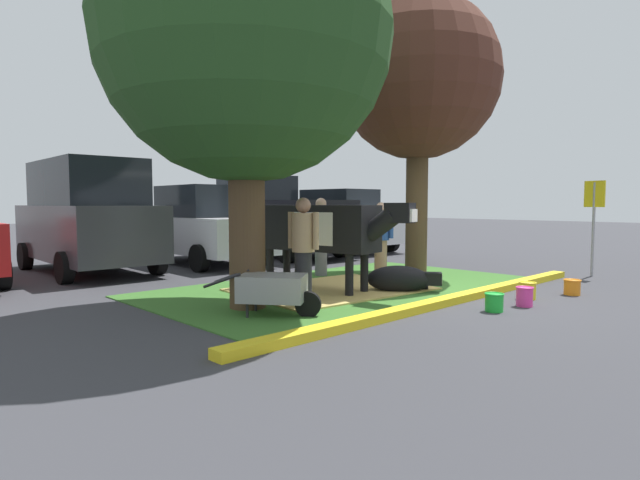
% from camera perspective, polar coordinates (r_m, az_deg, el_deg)
% --- Properties ---
extents(ground_plane, '(80.00, 80.00, 0.00)m').
position_cam_1_polar(ground_plane, '(9.03, 11.91, -5.99)').
color(ground_plane, '#38383D').
extents(grass_island, '(7.33, 4.16, 0.02)m').
position_cam_1_polar(grass_island, '(9.65, 2.92, -5.19)').
color(grass_island, '#386B28').
rests_on(grass_island, ground).
extents(curb_yellow, '(8.53, 0.24, 0.12)m').
position_cam_1_polar(curb_yellow, '(8.30, 14.28, -6.49)').
color(curb_yellow, yellow).
rests_on(curb_yellow, ground).
extents(hay_bedding, '(3.41, 2.68, 0.04)m').
position_cam_1_polar(hay_bedding, '(9.23, 1.30, -5.52)').
color(hay_bedding, tan).
rests_on(hay_bedding, ground).
extents(shade_tree_left, '(4.27, 4.27, 6.13)m').
position_cam_1_polar(shade_tree_left, '(7.99, -8.33, 21.57)').
color(shade_tree_left, '#4C3823').
rests_on(shade_tree_left, ground).
extents(shade_tree_right, '(3.54, 3.54, 6.08)m').
position_cam_1_polar(shade_tree_right, '(11.90, 10.88, 17.11)').
color(shade_tree_right, '#4C3823').
rests_on(shade_tree_right, ground).
extents(cow_holstein, '(1.12, 3.10, 1.58)m').
position_cam_1_polar(cow_holstein, '(9.05, 0.07, 1.28)').
color(cow_holstein, black).
rests_on(cow_holstein, ground).
extents(calf_lying, '(1.06, 1.23, 0.48)m').
position_cam_1_polar(calf_lying, '(9.11, 8.93, -4.34)').
color(calf_lying, black).
rests_on(calf_lying, ground).
extents(person_handler, '(0.34, 0.50, 1.59)m').
position_cam_1_polar(person_handler, '(10.66, 6.78, 0.21)').
color(person_handler, '#9E7F5B').
rests_on(person_handler, ground).
extents(person_visitor_near, '(0.37, 0.43, 1.68)m').
position_cam_1_polar(person_visitor_near, '(10.97, 0.11, 0.64)').
color(person_visitor_near, slate).
rests_on(person_visitor_near, ground).
extents(person_visitor_far, '(0.34, 0.51, 1.65)m').
position_cam_1_polar(person_visitor_far, '(7.67, -1.88, -0.98)').
color(person_visitor_far, black).
rests_on(person_visitor_far, ground).
extents(wheelbarrow, '(1.27, 1.44, 0.63)m').
position_cam_1_polar(wheelbarrow, '(7.15, -5.11, -5.43)').
color(wheelbarrow, gray).
rests_on(wheelbarrow, ground).
extents(parking_sign, '(0.12, 0.44, 2.05)m').
position_cam_1_polar(parking_sign, '(12.41, 28.19, 3.05)').
color(parking_sign, '#99999E').
rests_on(parking_sign, ground).
extents(bucket_green, '(0.28, 0.28, 0.27)m').
position_cam_1_polar(bucket_green, '(7.89, 18.81, -6.53)').
color(bucket_green, green).
rests_on(bucket_green, ground).
extents(bucket_pink, '(0.27, 0.27, 0.30)m').
position_cam_1_polar(bucket_pink, '(8.44, 21.80, -5.81)').
color(bucket_pink, '#EA3893').
rests_on(bucket_pink, ground).
extents(bucket_yellow, '(0.28, 0.28, 0.28)m').
position_cam_1_polar(bucket_yellow, '(9.08, 22.09, -5.19)').
color(bucket_yellow, yellow).
rests_on(bucket_yellow, ground).
extents(bucket_orange, '(0.29, 0.29, 0.27)m').
position_cam_1_polar(bucket_orange, '(9.81, 26.25, -4.69)').
color(bucket_orange, orange).
rests_on(bucket_orange, ground).
extents(suv_dark_grey, '(2.19, 4.64, 2.52)m').
position_cam_1_polar(suv_dark_grey, '(12.78, -24.48, 2.39)').
color(suv_dark_grey, '#3D3D42').
rests_on(suv_dark_grey, ground).
extents(hatchback_white, '(2.09, 4.44, 2.02)m').
position_cam_1_polar(hatchback_white, '(13.64, -12.97, 1.54)').
color(hatchback_white, silver).
rests_on(hatchback_white, ground).
extents(pickup_truck_black, '(2.30, 5.44, 2.42)m').
position_cam_1_polar(pickup_truck_black, '(15.52, -5.15, 2.40)').
color(pickup_truck_black, black).
rests_on(pickup_truck_black, ground).
extents(sedan_blue, '(2.09, 4.44, 2.02)m').
position_cam_1_polar(sedan_blue, '(16.96, 2.16, 2.12)').
color(sedan_blue, silver).
rests_on(sedan_blue, ground).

